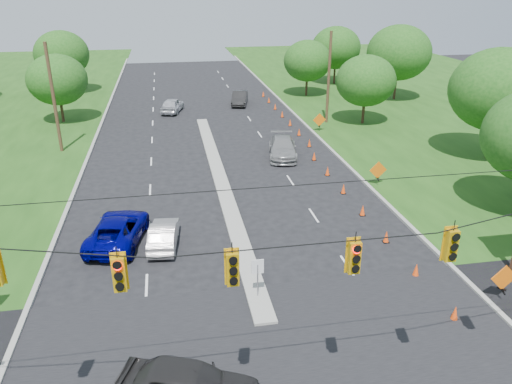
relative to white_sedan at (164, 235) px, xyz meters
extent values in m
cube|color=gray|center=(-5.99, 18.17, -0.66)|extent=(0.25, 110.00, 0.16)
cube|color=gray|center=(14.21, 18.17, -0.66)|extent=(0.25, 110.00, 0.16)
cube|color=gray|center=(4.11, 9.17, -0.66)|extent=(1.00, 34.00, 0.18)
cylinder|color=gray|center=(4.11, -5.83, 0.24)|extent=(0.06, 0.06, 1.80)
cube|color=white|center=(4.11, -5.83, 1.04)|extent=(0.55, 0.04, 0.70)
cylinder|color=black|center=(4.11, -12.83, 6.34)|extent=(24.00, 0.04, 0.04)
cube|color=#E7A90D|center=(-0.89, -12.83, 5.57)|extent=(0.34, 0.24, 1.00)
cube|color=#E7A90D|center=(2.11, -12.83, 5.39)|extent=(0.34, 0.24, 1.00)
cube|color=#E7A90D|center=(5.61, -12.83, 5.39)|extent=(0.34, 0.24, 1.00)
cube|color=#E7A90D|center=(8.61, -12.83, 5.48)|extent=(0.34, 0.24, 1.00)
cylinder|color=#422D1C|center=(-8.39, 18.17, 3.84)|extent=(0.28, 0.28, 9.00)
cylinder|color=#422D1C|center=(16.61, 23.17, 3.84)|extent=(0.28, 0.28, 9.00)
cone|color=#FF4910|center=(12.07, -8.83, -0.31)|extent=(0.32, 0.32, 0.70)
cone|color=#FF4910|center=(12.07, -5.33, -0.31)|extent=(0.32, 0.32, 0.70)
cone|color=#FF4910|center=(12.07, -1.83, -0.31)|extent=(0.32, 0.32, 0.70)
cone|color=#FF4910|center=(12.07, 1.67, -0.31)|extent=(0.32, 0.32, 0.70)
cone|color=#FF4910|center=(12.07, 5.17, -0.31)|extent=(0.32, 0.32, 0.70)
cone|color=#FF4910|center=(12.07, 8.67, -0.31)|extent=(0.32, 0.32, 0.70)
cone|color=#FF4910|center=(12.07, 12.17, -0.31)|extent=(0.32, 0.32, 0.70)
cone|color=#FF4910|center=(12.67, 15.67, -0.31)|extent=(0.32, 0.32, 0.70)
cone|color=#FF4910|center=(12.67, 19.17, -0.31)|extent=(0.32, 0.32, 0.70)
cone|color=#FF4910|center=(12.67, 22.67, -0.31)|extent=(0.32, 0.32, 0.70)
cone|color=#FF4910|center=(12.67, 26.17, -0.31)|extent=(0.32, 0.32, 0.70)
cone|color=#FF4910|center=(12.67, 29.67, -0.31)|extent=(0.32, 0.32, 0.70)
cone|color=#FF4910|center=(12.67, 33.17, -0.31)|extent=(0.32, 0.32, 0.70)
cone|color=#FF4910|center=(12.67, 36.67, -0.31)|extent=(0.32, 0.32, 0.70)
cube|color=black|center=(14.91, -7.83, -0.11)|extent=(0.06, 0.58, 0.26)
cube|color=black|center=(14.91, -7.83, -0.11)|extent=(0.06, 0.58, 0.26)
cube|color=orange|center=(14.91, -7.83, 0.49)|extent=(1.27, 0.05, 1.27)
cube|color=black|center=(14.91, 6.17, -0.11)|extent=(0.06, 0.58, 0.26)
cube|color=black|center=(14.91, 6.17, -0.11)|extent=(0.06, 0.58, 0.26)
cube|color=orange|center=(14.91, 6.17, 0.49)|extent=(1.27, 0.05, 1.27)
cube|color=black|center=(14.91, 20.17, -0.11)|extent=(0.06, 0.58, 0.26)
cube|color=black|center=(14.91, 20.17, -0.11)|extent=(0.06, 0.58, 0.26)
cube|color=orange|center=(14.91, 20.17, 0.49)|extent=(1.27, 0.05, 1.27)
cylinder|color=black|center=(-9.89, 28.17, 0.60)|extent=(0.28, 0.28, 2.52)
ellipsoid|color=#194C14|center=(-9.89, 28.17, 3.68)|extent=(5.88, 5.88, 5.04)
cylinder|color=black|center=(-11.89, 43.17, 0.78)|extent=(0.28, 0.28, 2.88)
ellipsoid|color=#194C14|center=(-11.89, 43.17, 4.30)|extent=(6.72, 6.72, 5.76)
cylinder|color=black|center=(26.11, 10.17, 0.96)|extent=(0.28, 0.28, 3.24)
ellipsoid|color=#194C14|center=(26.11, 10.17, 4.92)|extent=(7.56, 7.56, 6.48)
cylinder|color=black|center=(20.11, 22.17, 0.60)|extent=(0.28, 0.28, 2.52)
ellipsoid|color=#194C14|center=(20.11, 22.17, 3.68)|extent=(5.88, 5.88, 5.04)
cylinder|color=black|center=(28.11, 32.17, 0.96)|extent=(0.28, 0.28, 3.24)
ellipsoid|color=#194C14|center=(28.11, 32.17, 4.92)|extent=(7.56, 7.56, 6.48)
cylinder|color=black|center=(24.11, 43.17, 0.78)|extent=(0.28, 0.28, 2.88)
ellipsoid|color=#194C14|center=(24.11, 43.17, 4.30)|extent=(6.72, 6.72, 5.76)
cylinder|color=black|center=(18.11, 36.17, 0.60)|extent=(0.28, 0.28, 2.52)
ellipsoid|color=#194C14|center=(18.11, 36.17, 3.68)|extent=(5.88, 5.88, 5.04)
imported|color=silver|center=(0.00, 0.00, 0.00)|extent=(1.82, 4.13, 1.32)
imported|color=#000071|center=(-2.46, 0.82, 0.11)|extent=(3.62, 5.96, 1.55)
imported|color=gray|center=(9.76, 13.51, 0.12)|extent=(3.13, 5.68, 1.56)
imported|color=#B5B6BC|center=(1.25, 30.53, 0.12)|extent=(2.98, 4.92, 1.57)
imported|color=black|center=(9.11, 32.81, 0.12)|extent=(2.67, 4.98, 1.56)
camera|label=1|loc=(0.65, -24.51, 12.64)|focal=35.00mm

